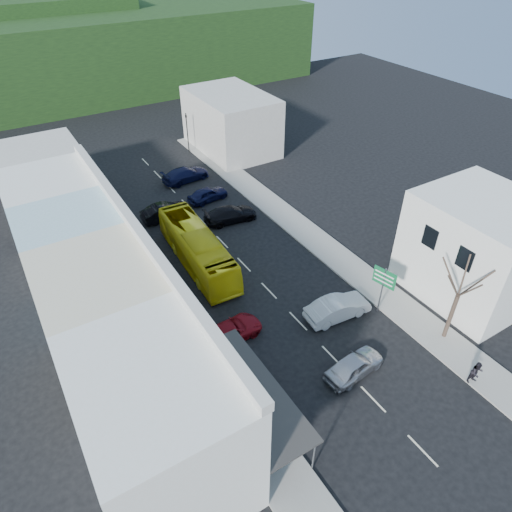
{
  "coord_description": "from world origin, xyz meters",
  "views": [
    {
      "loc": [
        -15.29,
        -19.04,
        24.12
      ],
      "look_at": [
        0.0,
        6.0,
        2.2
      ],
      "focal_mm": 32.0,
      "sensor_mm": 36.0,
      "label": 1
    }
  ],
  "objects_px": {
    "car_red": "(231,330)",
    "direction_sign": "(382,291)",
    "pedestrian_left": "(197,336)",
    "traffic_signal": "(187,133)",
    "car_silver": "(354,366)",
    "pedestrian_right": "(476,373)",
    "car_white": "(337,309)",
    "bus": "(197,249)",
    "street_tree": "(458,296)"
  },
  "relations": [
    {
      "from": "pedestrian_right",
      "to": "street_tree",
      "type": "relative_size",
      "value": 0.22
    },
    {
      "from": "car_silver",
      "to": "pedestrian_right",
      "type": "distance_m",
      "value": 7.6
    },
    {
      "from": "car_silver",
      "to": "pedestrian_right",
      "type": "relative_size",
      "value": 2.59
    },
    {
      "from": "bus",
      "to": "car_silver",
      "type": "relative_size",
      "value": 2.64
    },
    {
      "from": "pedestrian_left",
      "to": "pedestrian_right",
      "type": "xyz_separation_m",
      "value": [
        13.7,
        -12.01,
        0.0
      ]
    },
    {
      "from": "car_red",
      "to": "pedestrian_left",
      "type": "xyz_separation_m",
      "value": [
        -2.4,
        0.41,
        0.3
      ]
    },
    {
      "from": "car_white",
      "to": "pedestrian_left",
      "type": "height_order",
      "value": "pedestrian_left"
    },
    {
      "from": "car_red",
      "to": "pedestrian_left",
      "type": "relative_size",
      "value": 2.71
    },
    {
      "from": "traffic_signal",
      "to": "bus",
      "type": "bearing_deg",
      "value": 53.61
    },
    {
      "from": "direction_sign",
      "to": "pedestrian_left",
      "type": "bearing_deg",
      "value": 149.7
    },
    {
      "from": "bus",
      "to": "car_white",
      "type": "height_order",
      "value": "bus"
    },
    {
      "from": "bus",
      "to": "car_red",
      "type": "distance_m",
      "value": 9.21
    },
    {
      "from": "pedestrian_right",
      "to": "traffic_signal",
      "type": "relative_size",
      "value": 0.34
    },
    {
      "from": "car_silver",
      "to": "car_red",
      "type": "xyz_separation_m",
      "value": [
        -5.27,
        6.98,
        0.0
      ]
    },
    {
      "from": "car_red",
      "to": "bus",
      "type": "bearing_deg",
      "value": -12.64
    },
    {
      "from": "bus",
      "to": "car_red",
      "type": "xyz_separation_m",
      "value": [
        -1.74,
        -9.01,
        -0.85
      ]
    },
    {
      "from": "pedestrian_left",
      "to": "car_red",
      "type": "bearing_deg",
      "value": -91.65
    },
    {
      "from": "pedestrian_left",
      "to": "traffic_signal",
      "type": "xyz_separation_m",
      "value": [
        13.2,
        30.24,
        1.51
      ]
    },
    {
      "from": "car_red",
      "to": "direction_sign",
      "type": "distance_m",
      "value": 11.41
    },
    {
      "from": "bus",
      "to": "car_silver",
      "type": "xyz_separation_m",
      "value": [
        3.53,
        -15.99,
        -0.85
      ]
    },
    {
      "from": "direction_sign",
      "to": "traffic_signal",
      "type": "bearing_deg",
      "value": 75.97
    },
    {
      "from": "pedestrian_right",
      "to": "traffic_signal",
      "type": "distance_m",
      "value": 42.28
    },
    {
      "from": "car_silver",
      "to": "pedestrian_right",
      "type": "bearing_deg",
      "value": -133.8
    },
    {
      "from": "pedestrian_left",
      "to": "street_tree",
      "type": "xyz_separation_m",
      "value": [
        15.33,
        -8.32,
        2.9
      ]
    },
    {
      "from": "bus",
      "to": "street_tree",
      "type": "relative_size",
      "value": 1.49
    },
    {
      "from": "car_silver",
      "to": "car_white",
      "type": "bearing_deg",
      "value": -34.32
    },
    {
      "from": "traffic_signal",
      "to": "car_white",
      "type": "bearing_deg",
      "value": 71.04
    },
    {
      "from": "car_silver",
      "to": "street_tree",
      "type": "height_order",
      "value": "street_tree"
    },
    {
      "from": "direction_sign",
      "to": "car_silver",
      "type": "bearing_deg",
      "value": -161.38
    },
    {
      "from": "car_red",
      "to": "direction_sign",
      "type": "xyz_separation_m",
      "value": [
        10.8,
        -3.44,
        1.33
      ]
    },
    {
      "from": "car_silver",
      "to": "direction_sign",
      "type": "bearing_deg",
      "value": -63.76
    },
    {
      "from": "car_white",
      "to": "traffic_signal",
      "type": "height_order",
      "value": "traffic_signal"
    },
    {
      "from": "car_silver",
      "to": "traffic_signal",
      "type": "distance_m",
      "value": 38.08
    },
    {
      "from": "pedestrian_right",
      "to": "car_silver",
      "type": "bearing_deg",
      "value": 158.03
    },
    {
      "from": "street_tree",
      "to": "traffic_signal",
      "type": "bearing_deg",
      "value": 93.16
    },
    {
      "from": "car_silver",
      "to": "traffic_signal",
      "type": "relative_size",
      "value": 0.88
    },
    {
      "from": "car_white",
      "to": "car_red",
      "type": "distance_m",
      "value": 8.09
    },
    {
      "from": "car_red",
      "to": "car_silver",
      "type": "bearing_deg",
      "value": -144.66
    },
    {
      "from": "car_red",
      "to": "pedestrian_right",
      "type": "bearing_deg",
      "value": -137.43
    },
    {
      "from": "car_white",
      "to": "direction_sign",
      "type": "bearing_deg",
      "value": -106.4
    },
    {
      "from": "car_white",
      "to": "pedestrian_left",
      "type": "distance_m",
      "value": 10.52
    },
    {
      "from": "traffic_signal",
      "to": "pedestrian_right",
      "type": "bearing_deg",
      "value": 77.0
    },
    {
      "from": "car_silver",
      "to": "pedestrian_left",
      "type": "relative_size",
      "value": 2.59
    },
    {
      "from": "car_white",
      "to": "pedestrian_right",
      "type": "distance_m",
      "value": 9.96
    },
    {
      "from": "car_white",
      "to": "street_tree",
      "type": "distance_m",
      "value": 8.28
    },
    {
      "from": "car_red",
      "to": "street_tree",
      "type": "relative_size",
      "value": 0.59
    },
    {
      "from": "bus",
      "to": "car_silver",
      "type": "distance_m",
      "value": 16.4
    },
    {
      "from": "pedestrian_right",
      "to": "direction_sign",
      "type": "height_order",
      "value": "direction_sign"
    },
    {
      "from": "car_white",
      "to": "pedestrian_left",
      "type": "relative_size",
      "value": 2.59
    },
    {
      "from": "car_white",
      "to": "pedestrian_left",
      "type": "xyz_separation_m",
      "value": [
        -10.16,
        2.7,
        0.3
      ]
    }
  ]
}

